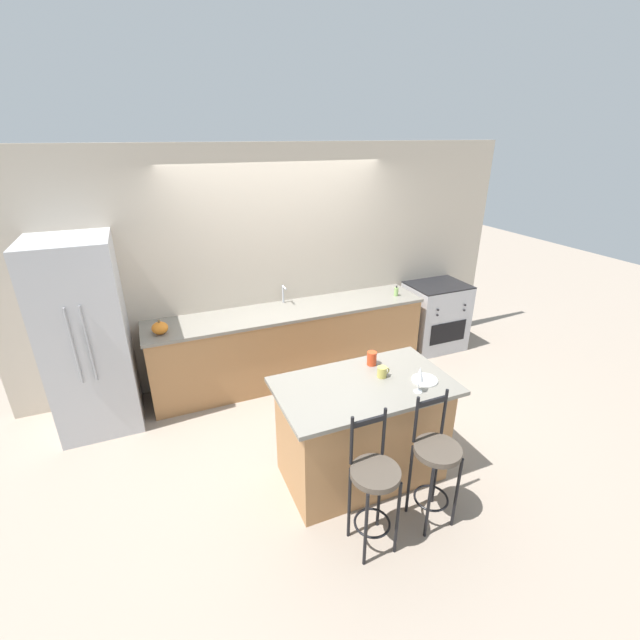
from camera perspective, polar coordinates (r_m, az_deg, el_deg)
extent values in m
plane|color=gray|center=(5.10, -2.39, -9.41)|extent=(18.00, 18.00, 0.00)
cube|color=beige|center=(5.15, -5.44, 7.42)|extent=(6.00, 0.07, 2.70)
cube|color=#A87547|center=(5.19, -3.96, -3.28)|extent=(3.24, 0.65, 0.86)
cube|color=gray|center=(5.01, -4.10, 1.31)|extent=(3.27, 0.69, 0.03)
cube|color=black|center=(5.00, -4.10, 1.44)|extent=(0.56, 0.36, 0.01)
cylinder|color=#ADAFB5|center=(5.16, -4.94, 3.48)|extent=(0.02, 0.02, 0.22)
cylinder|color=#ADAFB5|center=(5.07, -4.76, 4.32)|extent=(0.02, 0.12, 0.02)
cube|color=#A87547|center=(3.78, 5.66, -14.65)|extent=(1.32, 0.72, 0.89)
cube|color=gray|center=(3.51, 5.96, -8.74)|extent=(1.44, 0.84, 0.03)
cube|color=#BCBCC1|center=(4.72, -28.64, -2.00)|extent=(0.74, 0.77, 1.93)
cylinder|color=#939399|center=(4.33, -29.99, -3.10)|extent=(0.02, 0.02, 0.73)
cylinder|color=#939399|center=(4.31, -28.46, -2.87)|extent=(0.02, 0.02, 0.73)
cube|color=#B7B7BC|center=(6.12, 15.01, 0.46)|extent=(0.77, 0.62, 0.91)
cube|color=black|center=(5.94, 16.71, -1.61)|extent=(0.56, 0.01, 0.29)
cube|color=black|center=(5.96, 15.47, 4.54)|extent=(0.77, 0.62, 0.02)
cylinder|color=black|center=(5.67, 15.46, 1.31)|extent=(0.03, 0.02, 0.03)
cylinder|color=black|center=(5.93, 18.78, 1.90)|extent=(0.03, 0.02, 0.03)
cylinder|color=black|center=(5.70, 15.38, 0.64)|extent=(0.03, 0.02, 0.03)
cylinder|color=black|center=(5.96, 18.69, 1.25)|extent=(0.03, 0.02, 0.03)
cylinder|color=black|center=(3.23, 6.13, -26.12)|extent=(0.02, 0.02, 0.65)
cylinder|color=black|center=(3.32, 10.29, -24.60)|extent=(0.02, 0.02, 0.65)
cylinder|color=black|center=(3.37, 3.93, -23.21)|extent=(0.02, 0.02, 0.65)
cylinder|color=black|center=(3.46, 7.92, -21.89)|extent=(0.02, 0.02, 0.65)
torus|color=black|center=(3.43, 6.96, -25.25)|extent=(0.27, 0.27, 0.02)
cylinder|color=#4C4238|center=(3.09, 7.40, -19.59)|extent=(0.35, 0.35, 0.04)
cylinder|color=black|center=(2.98, 4.24, -15.79)|extent=(0.02, 0.02, 0.39)
cylinder|color=black|center=(3.08, 8.52, -14.52)|extent=(0.02, 0.02, 0.39)
cube|color=black|center=(2.96, 6.53, -13.28)|extent=(0.25, 0.02, 0.04)
cylinder|color=black|center=(3.45, 14.31, -22.62)|extent=(0.02, 0.02, 0.65)
cylinder|color=black|center=(3.58, 17.75, -21.13)|extent=(0.02, 0.02, 0.65)
cylinder|color=black|center=(3.59, 11.83, -20.13)|extent=(0.02, 0.02, 0.65)
cylinder|color=black|center=(3.71, 15.20, -18.83)|extent=(0.02, 0.02, 0.65)
torus|color=black|center=(3.66, 14.57, -21.97)|extent=(0.27, 0.27, 0.02)
cylinder|color=#4C4238|center=(3.35, 15.41, -16.38)|extent=(0.35, 0.35, 0.04)
cylinder|color=black|center=(3.23, 12.67, -12.88)|extent=(0.02, 0.02, 0.39)
cylinder|color=black|center=(3.36, 16.24, -11.69)|extent=(0.02, 0.02, 0.39)
cube|color=black|center=(3.23, 14.72, -10.48)|extent=(0.25, 0.02, 0.04)
cylinder|color=white|center=(3.63, 13.78, -7.79)|extent=(0.21, 0.21, 0.01)
torus|color=white|center=(3.63, 13.79, -7.70)|extent=(0.21, 0.21, 0.01)
cylinder|color=white|center=(3.48, 12.93, -9.27)|extent=(0.07, 0.07, 0.00)
cylinder|color=white|center=(3.45, 13.00, -8.56)|extent=(0.01, 0.01, 0.10)
cone|color=white|center=(3.40, 13.17, -7.03)|extent=(0.07, 0.07, 0.12)
cylinder|color=#C1B251|center=(3.60, 8.27, -6.88)|extent=(0.08, 0.08, 0.09)
torus|color=#C1B251|center=(3.61, 8.81, -6.72)|extent=(0.06, 0.01, 0.06)
cylinder|color=red|center=(3.76, 6.92, -5.10)|extent=(0.08, 0.08, 0.12)
ellipsoid|color=orange|center=(4.64, -20.57, -1.00)|extent=(0.16, 0.16, 0.13)
cylinder|color=brown|center=(4.61, -20.70, -0.15)|extent=(0.02, 0.02, 0.02)
cylinder|color=#89B260|center=(5.46, 10.14, 3.73)|extent=(0.05, 0.05, 0.11)
cylinder|color=black|center=(5.44, 10.19, 4.39)|extent=(0.02, 0.02, 0.03)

